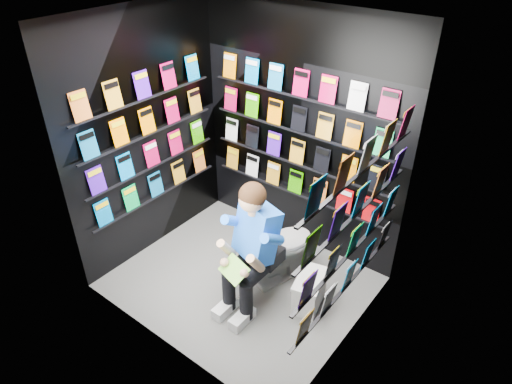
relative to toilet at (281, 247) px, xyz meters
The scene contains 14 objects.
floor 0.56m from the toilet, 126.07° to the right, with size 2.40×2.40×0.00m, color slate.
ceiling 2.27m from the toilet, 126.07° to the right, with size 2.40×2.40×0.00m, color white.
wall_back 1.17m from the toilet, 111.07° to the left, with size 2.40×0.04×2.60m, color black.
wall_front 1.66m from the toilet, 100.60° to the right, with size 2.40×0.04×2.60m, color black.
wall_left 1.76m from the toilet, 166.60° to the right, with size 0.04×2.00×2.60m, color black.
wall_right 1.37m from the toilet, 20.05° to the right, with size 0.04×2.00×2.60m, color black.
comics_back 1.15m from the toilet, 111.99° to the left, with size 2.10×0.06×1.37m, color orange, non-canonical shape.
comics_left 1.74m from the toilet, 166.32° to the right, with size 0.06×1.70×1.37m, color orange, non-canonical shape.
comics_right 1.36m from the toilet, 20.65° to the right, with size 0.06×1.70×1.37m, color orange, non-canonical shape.
toilet is the anchor object (origin of this frame).
longbox 0.54m from the toilet, 20.54° to the right, with size 0.22×0.41×0.31m, color white.
longbox_lid 0.50m from the toilet, 20.54° to the right, with size 0.24×0.43×0.03m, color white.
reader 0.57m from the toilet, 90.00° to the right, with size 0.54×0.80×1.46m, color blue, non-canonical shape.
held_comic 0.76m from the toilet, 90.00° to the right, with size 0.29×0.01×0.20m, color #2CAB5D.
Camera 1 is at (2.26, -2.67, 3.31)m, focal length 32.00 mm.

